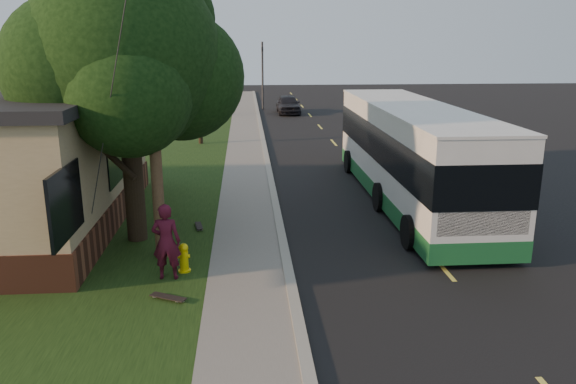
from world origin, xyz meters
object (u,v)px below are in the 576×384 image
object	(u,v)px
traffic_signal	(263,71)
transit_bus	(411,151)
fire_hydrant	(184,258)
bare_tree_far	(218,90)
skateboard_spare	(168,297)
leafy_tree	(127,59)
skateboarder	(166,242)
skateboard_main	(199,226)
distant_car	(288,104)
utility_pole	(151,84)
bare_tree_near	(199,106)

from	to	relation	value
traffic_signal	transit_bus	distance (m)	28.40
fire_hydrant	bare_tree_far	size ratio (longest dim) A/B	0.18
bare_tree_far	skateboard_spare	distance (m)	31.65
leafy_tree	traffic_signal	world-z (taller)	leafy_tree
leafy_tree	transit_bus	size ratio (longest dim) A/B	0.61
skateboarder	skateboard_spare	size ratio (longest dim) A/B	2.17
skateboarder	skateboard_main	distance (m)	3.90
leafy_tree	distant_car	size ratio (longest dim) A/B	1.83
fire_hydrant	distant_car	distance (m)	31.60
utility_pole	distant_car	xyz separation A→B (m)	(5.72, 30.21, -3.90)
fire_hydrant	skateboarder	bearing A→B (deg)	-132.14
utility_pole	traffic_signal	distance (m)	33.26
fire_hydrant	leafy_tree	distance (m)	5.65
traffic_signal	skateboard_spare	xyz separation A→B (m)	(-3.30, -35.59, -3.03)
traffic_signal	transit_bus	world-z (taller)	traffic_signal
skateboard_main	transit_bus	bearing A→B (deg)	19.36
fire_hydrant	leafy_tree	bearing A→B (deg)	120.67
fire_hydrant	skateboard_spare	xyz separation A→B (m)	(-0.20, -1.59, -0.30)
distant_car	bare_tree_far	bearing A→B (deg)	-168.10
bare_tree_far	distant_car	distance (m)	5.69
bare_tree_far	skateboarder	xyz separation A→B (m)	(0.05, -30.39, -0.99)
bare_tree_far	transit_bus	world-z (taller)	bare_tree_far
utility_pole	leafy_tree	world-z (taller)	utility_pole
fire_hydrant	utility_pole	world-z (taller)	utility_pole
transit_bus	skateboard_spare	bearing A→B (deg)	-135.37
leafy_tree	bare_tree_near	world-z (taller)	leafy_tree
fire_hydrant	bare_tree_far	bearing A→B (deg)	90.76
traffic_signal	distant_car	distance (m)	4.17
fire_hydrant	bare_tree_far	distance (m)	30.04
fire_hydrant	utility_pole	distance (m)	4.37
distant_car	skateboard_main	bearing A→B (deg)	-100.64
bare_tree_near	bare_tree_far	xyz separation A→B (m)	(0.50, 12.00, -0.15)
traffic_signal	skateboard_spare	distance (m)	35.87
transit_bus	skateboard_spare	size ratio (longest dim) A/B	14.79
bare_tree_far	skateboarder	size ratio (longest dim) A/B	2.14
bare_tree_far	skateboard_main	bearing A→B (deg)	-88.92
bare_tree_near	skateboard_spare	world-z (taller)	bare_tree_near
skateboarder	bare_tree_far	bearing A→B (deg)	-87.06
fire_hydrant	skateboard_spare	size ratio (longest dim) A/B	0.85
utility_pole	traffic_signal	bearing A→B (deg)	83.42
utility_pole	fire_hydrant	bearing A→B (deg)	-54.62
leafy_tree	skateboard_main	bearing A→B (deg)	23.76
distant_car	skateboarder	bearing A→B (deg)	-100.26
bare_tree_near	transit_bus	distance (m)	14.65
fire_hydrant	skateboard_spare	bearing A→B (deg)	-97.23
skateboarder	distant_car	bearing A→B (deg)	-96.79
bare_tree_far	traffic_signal	size ratio (longest dim) A/B	0.73
fire_hydrant	leafy_tree	size ratio (longest dim) A/B	0.09
fire_hydrant	bare_tree_far	world-z (taller)	bare_tree_far
utility_pole	skateboarder	distance (m)	3.89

